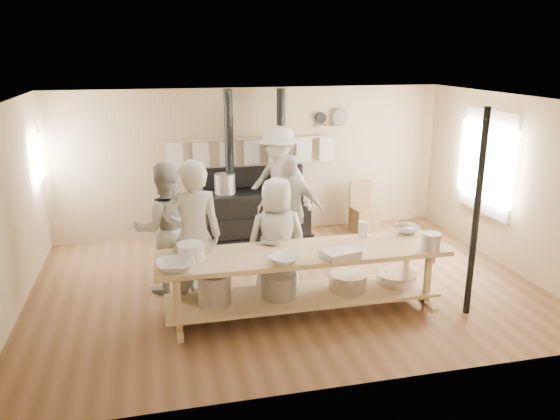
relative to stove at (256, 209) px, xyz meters
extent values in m
plane|color=brown|center=(0.01, -2.12, -0.52)|extent=(7.00, 7.00, 0.00)
plane|color=tan|center=(0.01, 0.38, 0.78)|extent=(7.00, 0.00, 7.00)
plane|color=tan|center=(0.01, -4.62, 0.78)|extent=(7.00, 0.00, 7.00)
plane|color=tan|center=(-3.49, -2.12, 0.78)|extent=(0.00, 5.00, 5.00)
plane|color=tan|center=(3.51, -2.12, 0.78)|extent=(0.00, 5.00, 5.00)
plane|color=beige|center=(0.01, -2.12, 2.08)|extent=(7.00, 7.00, 0.00)
cube|color=beige|center=(3.48, -1.52, 0.98)|extent=(0.06, 1.35, 1.65)
plane|color=white|center=(3.44, -1.52, 0.98)|extent=(0.00, 1.50, 1.50)
cube|color=beige|center=(3.43, -1.52, 0.98)|extent=(0.02, 0.03, 1.50)
plane|color=white|center=(-3.44, -0.12, 1.08)|extent=(0.00, 0.90, 0.90)
cube|color=black|center=(0.01, -0.02, -0.10)|extent=(1.80, 0.70, 0.85)
cube|color=black|center=(0.01, -0.02, -0.47)|extent=(1.90, 0.75, 0.10)
cube|color=black|center=(0.01, 0.28, 0.53)|extent=(1.80, 0.12, 0.35)
cylinder|color=black|center=(-0.44, 0.03, 1.20)|extent=(0.15, 0.15, 1.75)
cylinder|color=black|center=(0.46, 0.03, 1.20)|extent=(0.15, 0.15, 1.75)
cylinder|color=#B2B2B7|center=(-0.54, -0.02, 0.50)|extent=(0.36, 0.36, 0.34)
cylinder|color=gray|center=(0.56, -0.07, 0.48)|extent=(0.30, 0.30, 0.30)
cylinder|color=tan|center=(0.01, 0.28, 1.20)|extent=(3.00, 0.04, 0.04)
cube|color=beige|center=(-1.34, 0.28, 0.98)|extent=(0.28, 0.01, 0.46)
cube|color=beige|center=(-0.89, 0.28, 0.98)|extent=(0.28, 0.01, 0.46)
cube|color=beige|center=(-0.44, 0.28, 0.98)|extent=(0.28, 0.01, 0.46)
cube|color=beige|center=(0.01, 0.28, 0.98)|extent=(0.28, 0.01, 0.46)
cube|color=beige|center=(0.46, 0.28, 0.98)|extent=(0.28, 0.01, 0.46)
cube|color=beige|center=(0.91, 0.28, 0.98)|extent=(0.28, 0.01, 0.46)
cube|color=beige|center=(1.36, 0.28, 0.98)|extent=(0.28, 0.01, 0.46)
cube|color=tan|center=(1.41, 0.30, 1.38)|extent=(0.50, 0.14, 0.03)
cylinder|color=black|center=(1.26, 0.32, 1.53)|extent=(0.20, 0.04, 0.20)
cylinder|color=silver|center=(1.63, 0.32, 1.53)|extent=(0.32, 0.03, 0.32)
cube|color=tan|center=(0.01, -3.02, 0.30)|extent=(3.60, 0.90, 0.06)
cube|color=tan|center=(0.01, -3.02, -0.27)|extent=(3.40, 0.80, 0.04)
cube|color=tan|center=(0.01, -3.02, -0.32)|extent=(3.30, 0.06, 0.06)
cube|color=tan|center=(-1.54, -3.32, -0.10)|extent=(0.07, 0.07, 0.85)
cube|color=tan|center=(-1.54, -2.72, -0.10)|extent=(0.07, 0.07, 0.85)
cube|color=tan|center=(1.56, -3.32, -0.10)|extent=(0.07, 0.07, 0.85)
cube|color=tan|center=(1.56, -2.72, -0.10)|extent=(0.07, 0.07, 0.85)
cylinder|color=#B2B2B7|center=(-1.09, -3.02, -0.06)|extent=(0.40, 0.40, 0.38)
cylinder|color=gray|center=(-0.29, -3.02, -0.10)|extent=(0.44, 0.44, 0.30)
cylinder|color=silver|center=(0.61, -3.02, -0.14)|extent=(0.48, 0.48, 0.22)
cylinder|color=silver|center=(1.31, -3.02, -0.18)|extent=(0.52, 0.52, 0.14)
cylinder|color=black|center=(2.06, -3.47, 0.78)|extent=(0.08, 0.08, 2.60)
imported|color=beige|center=(-1.29, -2.63, 0.47)|extent=(0.75, 0.52, 1.98)
imported|color=beige|center=(-1.61, -1.89, 0.38)|extent=(0.97, 0.81, 1.81)
imported|color=beige|center=(-0.20, -2.47, 0.31)|extent=(0.81, 0.53, 1.65)
imported|color=beige|center=(0.27, -1.39, 0.35)|extent=(1.10, 0.75, 1.74)
imported|color=beige|center=(0.38, -0.17, 0.48)|extent=(1.44, 1.43, 2.00)
cube|color=brown|center=(1.97, -0.17, -0.29)|extent=(0.47, 0.47, 0.46)
cube|color=brown|center=(1.95, 0.03, 0.14)|extent=(0.43, 0.08, 0.51)
imported|color=white|center=(-1.54, -3.26, 0.38)|extent=(0.45, 0.45, 0.11)
imported|color=silver|center=(-0.32, -2.69, 0.37)|extent=(0.37, 0.37, 0.09)
imported|color=white|center=(-0.31, -3.35, 0.37)|extent=(0.49, 0.49, 0.09)
imported|color=silver|center=(1.56, -2.69, 0.38)|extent=(0.34, 0.34, 0.10)
cube|color=#B2B2B7|center=(0.37, -3.35, 0.38)|extent=(0.49, 0.39, 0.09)
cylinder|color=silver|center=(-1.29, -2.69, 0.40)|extent=(0.56, 0.56, 0.14)
cylinder|color=gray|center=(1.54, -3.35, 0.44)|extent=(0.27, 0.27, 0.22)
cylinder|color=white|center=(-1.35, -3.00, 0.43)|extent=(0.37, 0.37, 0.20)
cylinder|color=white|center=(0.92, -2.69, 0.43)|extent=(0.17, 0.17, 0.21)
camera|label=1|loc=(-1.71, -9.07, 2.70)|focal=35.00mm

